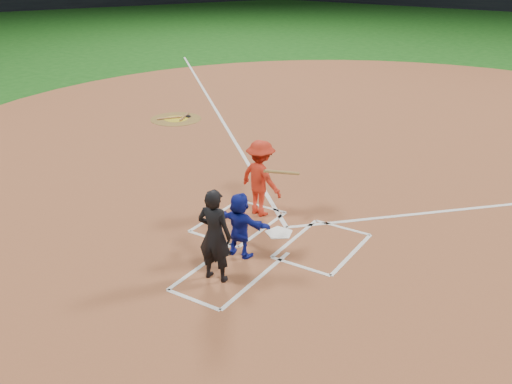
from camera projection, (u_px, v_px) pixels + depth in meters
The scene contains 12 objects.
ground at pixel (279, 234), 11.53m from camera, with size 120.00×120.00×0.00m, color #144B12.
home_plate_dirt at pixel (385, 151), 16.18m from camera, with size 28.00×28.00×0.01m, color brown.
home_plate at pixel (279, 233), 11.53m from camera, with size 0.60×0.60×0.02m, color white.
on_deck_circle at pixel (176, 119), 19.10m from camera, with size 1.70×1.70×0.01m, color brown.
on_deck_logo at pixel (176, 119), 19.10m from camera, with size 0.80×0.80×0.00m, color gold.
on_deck_bat_a at pixel (184, 117), 19.21m from camera, with size 0.06×0.06×0.84m, color #935C36.
on_deck_bat_b at pixel (169, 118), 19.11m from camera, with size 0.06×0.06×0.84m, color #AA6E3E.
bat_weight_donut at pixel (188, 116), 19.30m from camera, with size 0.19×0.19×0.05m, color black.
catcher at pixel (240, 225), 10.48m from camera, with size 1.17×0.37×1.26m, color #121E96.
umpire at pixel (215, 235), 9.64m from camera, with size 0.62×0.40×1.69m, color black.
chalk_markings at pixel (376, 158), 15.62m from camera, with size 28.35×17.32×0.01m.
batter_at_plate at pixel (261, 178), 12.05m from camera, with size 1.42×0.96×1.66m.
Camera 1 is at (5.09, -8.90, 5.36)m, focal length 40.00 mm.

